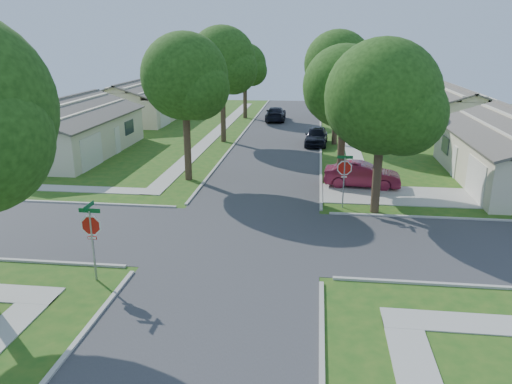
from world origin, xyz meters
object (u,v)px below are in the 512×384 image
object	(u,v)px
house_ne_far	(452,114)
tree_w_far	(245,67)
stop_sign_sw	(91,229)
tree_w_near	(186,81)
stop_sign_ne	(344,170)
tree_ne_corner	(384,102)
house_nw_near	(63,134)
car_curb_east	(316,136)
tree_w_mid	(223,64)
house_nw_far	(140,105)
tree_e_near	(345,91)
tree_e_mid	(338,67)
tree_e_far	(334,63)
car_curb_west	(276,114)
car_driveway	(362,175)

from	to	relation	value
house_ne_far	tree_w_far	bearing A→B (deg)	166.36
stop_sign_sw	tree_w_near	bearing A→B (deg)	89.77
stop_sign_ne	tree_ne_corner	distance (m)	3.96
stop_sign_sw	house_nw_near	world-z (taller)	house_nw_near
house_ne_far	car_curb_east	world-z (taller)	house_ne_far
stop_sign_ne	tree_w_far	xyz separation A→B (m)	(-9.35, 29.31, 3.48)
tree_w_mid	house_nw_near	xyz separation A→B (m)	(-11.35, -6.01, -4.97)
tree_w_far	house_nw_far	size ratio (longest dim) A/B	0.59
stop_sign_ne	tree_e_near	size ratio (longest dim) A/B	0.36
tree_w_mid	tree_ne_corner	size ratio (longest dim) A/B	1.10
car_curb_east	stop_sign_ne	bearing A→B (deg)	-81.47
tree_w_near	tree_w_mid	world-z (taller)	tree_w_mid
tree_e_mid	house_nw_far	world-z (taller)	tree_e_mid
tree_e_far	stop_sign_sw	bearing A→B (deg)	-103.73
house_nw_far	tree_w_mid	bearing A→B (deg)	-44.07
house_nw_near	tree_w_near	bearing A→B (deg)	-27.83
tree_e_far	house_ne_far	world-z (taller)	tree_e_far
tree_e_far	tree_e_near	bearing A→B (deg)	-90.00
car_curb_west	tree_e_far	bearing A→B (deg)	-167.97
tree_w_near	car_curb_east	distance (m)	14.97
house_nw_near	house_ne_far	bearing A→B (deg)	23.64
tree_w_far	house_ne_far	distance (m)	21.61
tree_ne_corner	house_ne_far	bearing A→B (deg)	68.77
stop_sign_sw	tree_w_far	bearing A→B (deg)	89.93
tree_w_far	tree_ne_corner	xyz separation A→B (m)	(11.01, -29.80, 0.09)
tree_e_mid	car_curb_east	distance (m)	5.74
car_driveway	tree_w_far	bearing A→B (deg)	27.69
tree_w_mid	tree_e_near	bearing A→B (deg)	-51.95
house_nw_far	tree_e_far	bearing A→B (deg)	5.53
house_nw_near	car_curb_east	xyz separation A→B (m)	(19.19, 5.57, -0.77)
stop_sign_sw	tree_ne_corner	distance (m)	14.64
car_driveway	car_curb_west	size ratio (longest dim) A/B	0.88
stop_sign_ne	tree_e_near	distance (m)	5.62
tree_e_mid	house_nw_near	xyz separation A→B (m)	(-20.75, -6.01, -4.74)
car_driveway	tree_e_far	bearing A→B (deg)	7.68
tree_e_near	tree_w_far	distance (m)	26.71
tree_e_mid	tree_e_far	distance (m)	13.00
stop_sign_sw	tree_w_far	size ratio (longest dim) A/B	0.37
tree_e_mid	car_driveway	distance (m)	13.54
stop_sign_ne	car_curb_west	bearing A→B (deg)	101.96
car_curb_west	stop_sign_sw	bearing A→B (deg)	83.00
tree_w_mid	house_ne_far	size ratio (longest dim) A/B	0.70
tree_e_near	stop_sign_sw	bearing A→B (deg)	-124.59
stop_sign_sw	tree_e_mid	world-z (taller)	tree_e_mid
stop_sign_sw	tree_e_near	bearing A→B (deg)	55.41
stop_sign_sw	tree_e_far	size ratio (longest dim) A/B	0.34
stop_sign_ne	tree_w_near	distance (m)	11.07
tree_w_mid	stop_sign_sw	bearing A→B (deg)	-90.13
stop_sign_sw	tree_w_mid	xyz separation A→B (m)	(0.06, 25.71, 4.46)
stop_sign_sw	tree_w_mid	world-z (taller)	tree_w_mid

